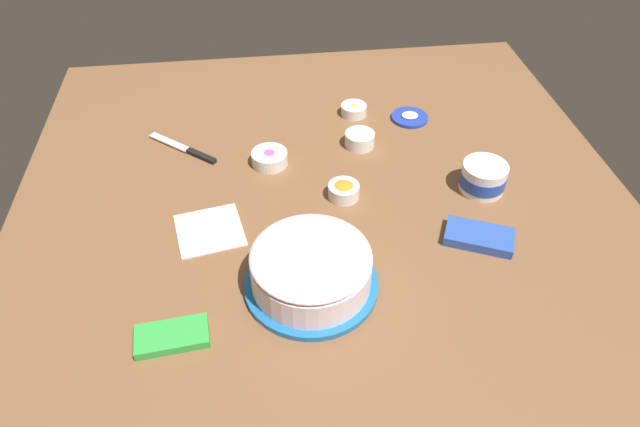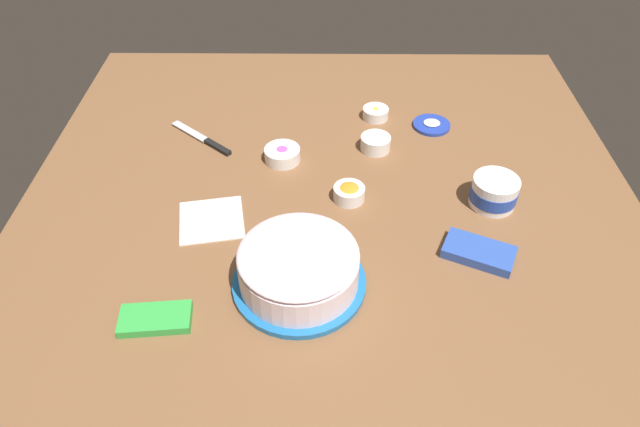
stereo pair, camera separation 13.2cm
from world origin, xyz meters
name	(u,v)px [view 1 (the left image)]	position (x,y,z in m)	size (l,w,h in m)	color
ground_plane	(324,196)	(0.00, 0.00, 0.00)	(1.54, 1.54, 0.00)	brown
frosted_cake	(311,270)	(-0.07, -0.29, 0.05)	(0.28, 0.28, 0.11)	#1E6BB2
frosting_tub	(483,177)	(0.40, -0.02, 0.04)	(0.11, 0.11, 0.07)	white
frosting_tub_lid	(410,117)	(0.30, 0.32, 0.01)	(0.11, 0.11, 0.02)	#233DAD
spreading_knife	(188,150)	(-0.35, 0.23, 0.01)	(0.19, 0.17, 0.01)	silver
sprinkle_bowl_pink	(360,139)	(0.13, 0.20, 0.02)	(0.08, 0.08, 0.04)	white
sprinkle_bowl_orange	(344,190)	(0.05, -0.01, 0.02)	(0.08, 0.08, 0.04)	white
sprinkle_bowl_rainbow	(270,157)	(-0.13, 0.15, 0.02)	(0.10, 0.10, 0.04)	white
sprinkle_bowl_yellow	(354,109)	(0.14, 0.36, 0.02)	(0.08, 0.08, 0.03)	white
candy_box_lower	(172,336)	(-0.35, -0.39, 0.01)	(0.14, 0.07, 0.02)	green
candy_box_upper	(479,237)	(0.33, -0.20, 0.01)	(0.15, 0.08, 0.02)	#2D51B2
paper_napkin	(210,230)	(-0.28, -0.09, 0.00)	(0.15, 0.15, 0.01)	white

